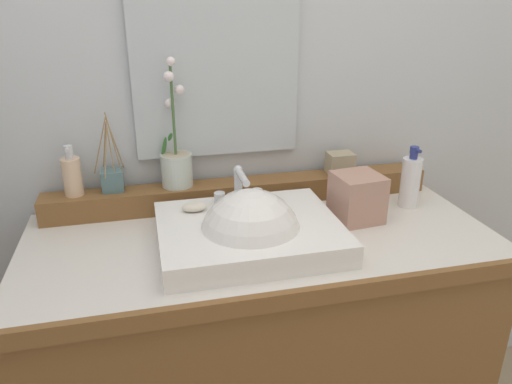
{
  "coord_description": "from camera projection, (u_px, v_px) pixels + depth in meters",
  "views": [
    {
      "loc": [
        -0.3,
        -1.17,
        1.5
      ],
      "look_at": [
        -0.02,
        -0.01,
        1.01
      ],
      "focal_mm": 34.06,
      "sensor_mm": 36.0,
      "label": 1
    }
  ],
  "objects": [
    {
      "name": "potted_plant",
      "position": [
        176.0,
        161.0,
        1.47
      ],
      "size": [
        0.1,
        0.11,
        0.39
      ],
      "color": "silver",
      "rests_on": "back_ledge"
    },
    {
      "name": "soap_dispenser",
      "position": [
        72.0,
        175.0,
        1.41
      ],
      "size": [
        0.05,
        0.06,
        0.15
      ],
      "color": "beige",
      "rests_on": "back_ledge"
    },
    {
      "name": "back_ledge",
      "position": [
        243.0,
        192.0,
        1.55
      ],
      "size": [
        1.22,
        0.09,
        0.07
      ],
      "primitive_type": "cube",
      "color": "brown",
      "rests_on": "vanity_cabinet"
    },
    {
      "name": "mirror",
      "position": [
        216.0,
        64.0,
        1.43
      ],
      "size": [
        0.5,
        0.02,
        0.55
      ],
      "primitive_type": "cube",
      "color": "silver"
    },
    {
      "name": "lotion_bottle",
      "position": [
        410.0,
        181.0,
        1.51
      ],
      "size": [
        0.06,
        0.06,
        0.19
      ],
      "color": "white",
      "rests_on": "vanity_cabinet"
    },
    {
      "name": "tissue_box",
      "position": [
        357.0,
        197.0,
        1.42
      ],
      "size": [
        0.14,
        0.14,
        0.14
      ],
      "primitive_type": "cube",
      "rotation": [
        0.0,
        0.0,
        0.11
      ],
      "color": "tan",
      "rests_on": "vanity_cabinet"
    },
    {
      "name": "sink_basin",
      "position": [
        250.0,
        237.0,
        1.29
      ],
      "size": [
        0.48,
        0.39,
        0.29
      ],
      "color": "white",
      "rests_on": "vanity_cabinet"
    },
    {
      "name": "soap_bar",
      "position": [
        194.0,
        207.0,
        1.35
      ],
      "size": [
        0.07,
        0.04,
        0.02
      ],
      "primitive_type": "ellipsoid",
      "color": "beige",
      "rests_on": "sink_basin"
    },
    {
      "name": "wall_back",
      "position": [
        231.0,
        59.0,
        1.55
      ],
      "size": [
        2.78,
        0.2,
        2.62
      ],
      "primitive_type": "cube",
      "color": "silver",
      "rests_on": "ground"
    },
    {
      "name": "trinket_box",
      "position": [
        340.0,
        163.0,
        1.59
      ],
      "size": [
        0.08,
        0.07,
        0.07
      ],
      "primitive_type": "cube",
      "rotation": [
        0.0,
        0.0,
        0.0
      ],
      "color": "tan",
      "rests_on": "back_ledge"
    },
    {
      "name": "vanity_cabinet",
      "position": [
        261.0,
        360.0,
        1.52
      ],
      "size": [
        1.3,
        0.59,
        0.88
      ],
      "color": "brown",
      "rests_on": "ground"
    },
    {
      "name": "reed_diffuser",
      "position": [
        113.0,
        179.0,
        1.45
      ],
      "size": [
        0.09,
        0.08,
        0.24
      ],
      "color": "slate",
      "rests_on": "back_ledge"
    }
  ]
}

